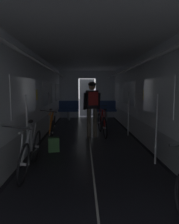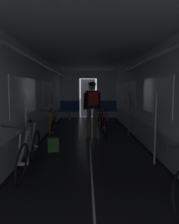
{
  "view_description": "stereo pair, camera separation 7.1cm",
  "coord_description": "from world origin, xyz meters",
  "px_view_note": "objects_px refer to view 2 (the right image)",
  "views": [
    {
      "loc": [
        -0.16,
        -1.94,
        1.51
      ],
      "look_at": [
        0.0,
        4.2,
        0.83
      ],
      "focal_mm": 33.45,
      "sensor_mm": 36.0,
      "label": 1
    },
    {
      "loc": [
        -0.09,
        -1.94,
        1.51
      ],
      "look_at": [
        0.0,
        4.2,
        0.83
      ],
      "focal_mm": 33.45,
      "sensor_mm": 36.0,
      "label": 2
    }
  ],
  "objects_px": {
    "bicycle_orange": "(53,127)",
    "bicycle_red_in_aisle": "(102,124)",
    "person_cyclist_aisle": "(92,103)",
    "bench_seat_far_right": "(107,108)",
    "bicycle_silver": "(29,151)",
    "bench_seat_far_left": "(70,109)",
    "backpack_on_floor": "(53,144)"
  },
  "relations": [
    {
      "from": "bench_seat_far_left",
      "to": "bicycle_silver",
      "type": "xyz_separation_m",
      "value": [
        -0.23,
        -6.32,
        -0.19
      ]
    },
    {
      "from": "bicycle_silver",
      "to": "bicycle_red_in_aisle",
      "type": "relative_size",
      "value": 1.0
    },
    {
      "from": "bicycle_orange",
      "to": "bicycle_red_in_aisle",
      "type": "bearing_deg",
      "value": 22.02
    },
    {
      "from": "bench_seat_far_left",
      "to": "bicycle_silver",
      "type": "relative_size",
      "value": 0.58
    },
    {
      "from": "bicycle_red_in_aisle",
      "to": "backpack_on_floor",
      "type": "relative_size",
      "value": 4.97
    },
    {
      "from": "bench_seat_far_right",
      "to": "bicycle_orange",
      "type": "relative_size",
      "value": 0.58
    },
    {
      "from": "bicycle_red_in_aisle",
      "to": "backpack_on_floor",
      "type": "bearing_deg",
      "value": -127.29
    },
    {
      "from": "bicycle_orange",
      "to": "bicycle_red_in_aisle",
      "type": "distance_m",
      "value": 1.64
    },
    {
      "from": "bicycle_red_in_aisle",
      "to": "backpack_on_floor",
      "type": "distance_m",
      "value": 2.2
    },
    {
      "from": "bench_seat_far_right",
      "to": "bicycle_orange",
      "type": "xyz_separation_m",
      "value": [
        -1.99,
        -3.94,
        -0.19
      ]
    },
    {
      "from": "bench_seat_far_right",
      "to": "backpack_on_floor",
      "type": "height_order",
      "value": "bench_seat_far_right"
    },
    {
      "from": "bicycle_orange",
      "to": "person_cyclist_aisle",
      "type": "xyz_separation_m",
      "value": [
        1.18,
        0.35,
        0.69
      ]
    },
    {
      "from": "bicycle_red_in_aisle",
      "to": "bicycle_silver",
      "type": "bearing_deg",
      "value": -117.53
    },
    {
      "from": "bicycle_orange",
      "to": "person_cyclist_aisle",
      "type": "distance_m",
      "value": 1.41
    },
    {
      "from": "bench_seat_far_right",
      "to": "bicycle_red_in_aisle",
      "type": "distance_m",
      "value": 3.36
    },
    {
      "from": "bicycle_silver",
      "to": "bicycle_orange",
      "type": "bearing_deg",
      "value": 88.99
    },
    {
      "from": "person_cyclist_aisle",
      "to": "bicycle_red_in_aisle",
      "type": "relative_size",
      "value": 1.02
    },
    {
      "from": "bench_seat_far_left",
      "to": "person_cyclist_aisle",
      "type": "bearing_deg",
      "value": -74.56
    },
    {
      "from": "person_cyclist_aisle",
      "to": "bench_seat_far_right",
      "type": "bearing_deg",
      "value": 77.31
    },
    {
      "from": "bench_seat_far_right",
      "to": "bicycle_red_in_aisle",
      "type": "relative_size",
      "value": 0.58
    },
    {
      "from": "bicycle_orange",
      "to": "bicycle_red_in_aisle",
      "type": "relative_size",
      "value": 1.0
    },
    {
      "from": "bicycle_silver",
      "to": "person_cyclist_aisle",
      "type": "distance_m",
      "value": 3.07
    },
    {
      "from": "bicycle_orange",
      "to": "bench_seat_far_left",
      "type": "bearing_deg",
      "value": 87.25
    },
    {
      "from": "bicycle_silver",
      "to": "bicycle_red_in_aisle",
      "type": "bearing_deg",
      "value": 62.47
    },
    {
      "from": "bicycle_silver",
      "to": "person_cyclist_aisle",
      "type": "relative_size",
      "value": 0.98
    },
    {
      "from": "bench_seat_far_left",
      "to": "bicycle_red_in_aisle",
      "type": "bearing_deg",
      "value": -68.2
    },
    {
      "from": "bicycle_silver",
      "to": "bicycle_red_in_aisle",
      "type": "distance_m",
      "value": 3.38
    },
    {
      "from": "bench_seat_far_left",
      "to": "backpack_on_floor",
      "type": "distance_m",
      "value": 5.08
    },
    {
      "from": "bicycle_silver",
      "to": "backpack_on_floor",
      "type": "xyz_separation_m",
      "value": [
        0.23,
        1.25,
        -0.21
      ]
    },
    {
      "from": "bench_seat_far_right",
      "to": "bicycle_orange",
      "type": "height_order",
      "value": "same"
    },
    {
      "from": "bench_seat_far_left",
      "to": "bicycle_red_in_aisle",
      "type": "xyz_separation_m",
      "value": [
        1.33,
        -3.32,
        -0.18
      ]
    },
    {
      "from": "person_cyclist_aisle",
      "to": "backpack_on_floor",
      "type": "xyz_separation_m",
      "value": [
        -0.99,
        -1.48,
        -0.9
      ]
    }
  ]
}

